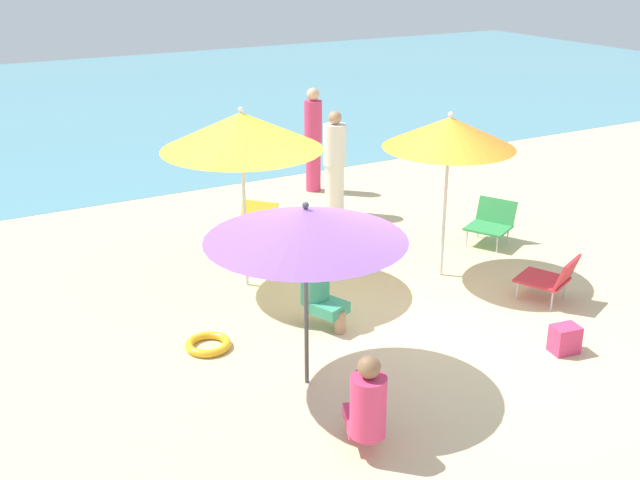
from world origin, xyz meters
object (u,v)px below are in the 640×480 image
umbrella_orange (450,133)px  person_a (367,406)px  umbrella_purple (306,224)px  swim_ring (208,344)px  person_c (335,164)px  person_d (319,285)px  beach_chair_a (551,277)px  umbrella_yellow (241,131)px  beach_bag (565,339)px  beach_chair_c (256,224)px  beach_chair_b (491,221)px  person_b (313,139)px

umbrella_orange → person_a: bearing=-136.7°
umbrella_purple → swim_ring: (-0.57, 1.05, -1.52)m
person_c → person_d: person_c is taller
beach_chair_a → person_a: bearing=88.2°
person_a → swim_ring: (-0.49, 2.19, -0.39)m
umbrella_yellow → beach_bag: bearing=-54.8°
person_c → person_a: bearing=133.5°
person_c → person_d: size_ratio=1.66×
beach_chair_c → umbrella_orange: bearing=83.5°
swim_ring → umbrella_purple: bearing=-61.6°
beach_chair_a → beach_chair_b: beach_chair_b is taller
umbrella_purple → person_c: (2.56, 3.94, -0.79)m
umbrella_orange → person_a: umbrella_orange is taller
swim_ring → person_a: bearing=-77.4°
umbrella_purple → beach_chair_b: bearing=26.6°
beach_chair_a → person_b: bearing=-19.5°
beach_chair_b → person_d: 3.33m
umbrella_purple → beach_chair_c: 3.83m
umbrella_orange → beach_chair_a: umbrella_orange is taller
beach_chair_b → beach_chair_c: size_ratio=1.03×
umbrella_yellow → beach_chair_a: umbrella_yellow is taller
person_b → swim_ring: bearing=-34.5°
person_d → person_b: bearing=130.6°
umbrella_yellow → person_b: 3.90m
beach_chair_c → person_a: (-1.14, -4.60, 0.16)m
beach_chair_c → beach_chair_b: bearing=108.3°
beach_chair_c → person_b: (1.78, 1.66, 0.59)m
umbrella_yellow → person_b: size_ratio=1.27×
umbrella_purple → beach_chair_a: (3.21, 0.18, -1.26)m
beach_bag → beach_chair_a: bearing=52.6°
umbrella_yellow → person_b: bearing=49.4°
umbrella_yellow → umbrella_orange: bearing=-21.8°
beach_chair_a → person_c: (-0.64, 3.76, 0.47)m
beach_chair_a → person_c: bearing=-14.0°
beach_bag → beach_chair_c: bearing=109.0°
beach_chair_a → person_a: 3.54m
beach_chair_c → person_b: size_ratio=0.43×
beach_chair_c → swim_ring: bearing=13.1°
umbrella_yellow → beach_bag: size_ratio=7.49×
umbrella_orange → person_c: (-0.03, 2.57, -1.00)m
umbrella_yellow → person_c: (2.17, 1.69, -1.09)m
person_a → person_b: person_b is taller
umbrella_purple → person_a: (-0.07, -1.14, -1.13)m
person_a → beach_chair_b: bearing=-30.1°
umbrella_purple → beach_chair_b: size_ratio=2.37×
beach_chair_c → person_b: bearing=-179.8°
beach_chair_a → person_d: size_ratio=0.78×
umbrella_yellow → umbrella_purple: bearing=-99.9°
person_b → beach_chair_b: bearing=22.8°
person_a → person_b: (2.92, 6.26, 0.43)m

